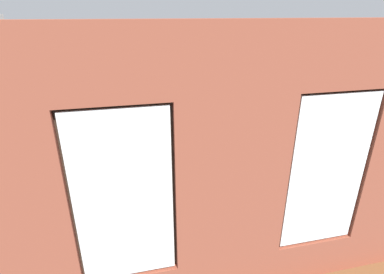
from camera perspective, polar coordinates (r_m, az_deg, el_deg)
The scene contains 16 objects.
ground_plane at distance 6.05m, azimuth -1.40°, elevation -9.48°, with size 7.26×5.72×0.10m, color brown.
brick_wall_with_windows at distance 3.18m, azimuth 7.65°, elevation -8.24°, with size 6.66×0.30×3.13m.
couch_by_window at distance 4.28m, azimuth -6.36°, elevation -19.12°, with size 1.71×0.87×0.80m.
couch_left at distance 6.46m, azimuth 23.14°, elevation -5.34°, with size 0.94×1.87×0.80m.
coffee_table at distance 6.06m, azimuth -0.16°, elevation -4.59°, with size 1.56×0.71×0.44m.
cup_ceramic at distance 6.22m, azimuth 3.43°, elevation -2.83°, with size 0.08×0.08×0.10m, color silver.
candle_jar at distance 6.05m, azimuth -2.15°, elevation -3.48°, with size 0.08×0.08×0.12m, color #B7333D.
table_plant_small at distance 5.92m, azimuth 1.17°, elevation -3.48°, with size 0.13×0.13×0.22m.
remote_gray at distance 6.03m, azimuth -0.16°, elevation -4.05°, with size 0.05×0.17×0.02m, color #59595B.
remote_silver at distance 5.86m, azimuth -4.39°, elevation -4.97°, with size 0.05×0.17×0.02m, color #B2B2B7.
media_console at distance 6.02m, azimuth -30.59°, elevation -9.97°, with size 1.03×0.42×0.48m, color black.
tv_flatscreen at distance 5.75m, azimuth -31.80°, elevation -4.72°, with size 1.14×0.20×0.75m.
papasan_chair at distance 7.16m, azimuth -6.20°, elevation 0.30°, with size 1.15×1.15×0.71m.
potted_plant_by_left_couch at distance 7.31m, azimuth 14.49°, elevation -1.05°, with size 0.24×0.24×0.48m.
potted_plant_foreground_right at distance 7.51m, azimuth -24.95°, elevation -0.46°, with size 0.71×0.78×1.08m.
potted_plant_near_tv at distance 4.87m, azimuth -28.32°, elevation -11.55°, with size 1.15×0.85×1.25m.
Camera 1 is at (1.02, 5.00, 3.19)m, focal length 28.00 mm.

